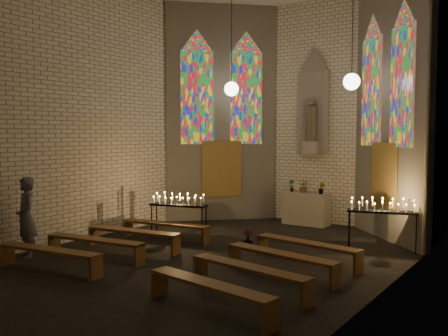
{
  "coord_description": "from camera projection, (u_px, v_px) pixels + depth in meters",
  "views": [
    {
      "loc": [
        6.66,
        -8.68,
        2.85
      ],
      "look_at": [
        -0.17,
        1.19,
        2.01
      ],
      "focal_mm": 40.0,
      "sensor_mm": 36.0,
      "label": 1
    }
  ],
  "objects": [
    {
      "name": "altar",
      "position": [
        306.0,
        209.0,
        15.53
      ],
      "size": [
        1.4,
        0.6,
        1.0
      ],
      "primitive_type": "cube",
      "color": "#ADA38D",
      "rests_on": "ground"
    },
    {
      "name": "pew_right_1",
      "position": [
        281.0,
        257.0,
        9.89
      ],
      "size": [
        2.55,
        0.71,
        0.48
      ],
      "rotation": [
        0.0,
        0.0,
        -0.14
      ],
      "color": "#583919",
      "rests_on": "ground"
    },
    {
      "name": "flower_vase_left",
      "position": [
        292.0,
        185.0,
        15.74
      ],
      "size": [
        0.22,
        0.16,
        0.4
      ],
      "primitive_type": "imported",
      "rotation": [
        0.0,
        0.0,
        -0.07
      ],
      "color": "#4C723F",
      "rests_on": "altar"
    },
    {
      "name": "room",
      "position": [
        274.0,
        101.0,
        13.6
      ],
      "size": [
        8.22,
        12.43,
        7.0
      ],
      "color": "beige",
      "rests_on": "ground"
    },
    {
      "name": "visitor",
      "position": [
        26.0,
        217.0,
        11.41
      ],
      "size": [
        0.79,
        0.65,
        1.86
      ],
      "primitive_type": "imported",
      "rotation": [
        0.0,
        0.0,
        -0.36
      ],
      "color": "#52535D",
      "rests_on": "ground"
    },
    {
      "name": "aisle_flower_pot",
      "position": [
        248.0,
        239.0,
        12.32
      ],
      "size": [
        0.34,
        0.34,
        0.47
      ],
      "primitive_type": "imported",
      "rotation": [
        0.0,
        0.0,
        0.35
      ],
      "color": "#4C723F",
      "rests_on": "ground"
    },
    {
      "name": "pew_left_2",
      "position": [
        95.0,
        242.0,
        11.23
      ],
      "size": [
        2.55,
        0.71,
        0.48
      ],
      "rotation": [
        0.0,
        0.0,
        0.14
      ],
      "color": "#583919",
      "rests_on": "ground"
    },
    {
      "name": "pew_left_0",
      "position": [
        166.0,
        226.0,
        13.19
      ],
      "size": [
        2.55,
        0.71,
        0.48
      ],
      "rotation": [
        0.0,
        0.0,
        0.14
      ],
      "color": "#583919",
      "rests_on": "ground"
    },
    {
      "name": "pew_left_3",
      "position": [
        49.0,
        253.0,
        10.24
      ],
      "size": [
        2.55,
        0.71,
        0.48
      ],
      "rotation": [
        0.0,
        0.0,
        0.14
      ],
      "color": "#583919",
      "rests_on": "ground"
    },
    {
      "name": "flower_vase_right",
      "position": [
        322.0,
        188.0,
        15.09
      ],
      "size": [
        0.21,
        0.17,
        0.36
      ],
      "primitive_type": "imported",
      "rotation": [
        0.0,
        0.0,
        0.05
      ],
      "color": "#4C723F",
      "rests_on": "altar"
    },
    {
      "name": "pew_right_0",
      "position": [
        307.0,
        246.0,
        10.88
      ],
      "size": [
        2.55,
        0.71,
        0.48
      ],
      "rotation": [
        0.0,
        0.0,
        -0.14
      ],
      "color": "#583919",
      "rests_on": "ground"
    },
    {
      "name": "flower_vase_center",
      "position": [
        304.0,
        186.0,
        15.56
      ],
      "size": [
        0.41,
        0.38,
        0.38
      ],
      "primitive_type": "imported",
      "rotation": [
        0.0,
        0.0,
        0.28
      ],
      "color": "#4C723F",
      "rests_on": "altar"
    },
    {
      "name": "votive_stand_right",
      "position": [
        382.0,
        208.0,
        12.08
      ],
      "size": [
        1.69,
        0.84,
        1.21
      ],
      "rotation": [
        0.0,
        0.0,
        0.29
      ],
      "color": "black",
      "rests_on": "ground"
    },
    {
      "name": "floor",
      "position": [
        200.0,
        261.0,
        11.09
      ],
      "size": [
        12.0,
        12.0,
        0.0
      ],
      "primitive_type": "plane",
      "color": "black",
      "rests_on": "ground"
    },
    {
      "name": "pew_left_1",
      "position": [
        133.0,
        234.0,
        12.21
      ],
      "size": [
        2.55,
        0.71,
        0.48
      ],
      "rotation": [
        0.0,
        0.0,
        0.14
      ],
      "color": "#583919",
      "rests_on": "ground"
    },
    {
      "name": "pew_right_3",
      "position": [
        209.0,
        288.0,
        7.92
      ],
      "size": [
        2.55,
        0.71,
        0.48
      ],
      "rotation": [
        0.0,
        0.0,
        -0.14
      ],
      "color": "#583919",
      "rests_on": "ground"
    },
    {
      "name": "votive_stand_left",
      "position": [
        178.0,
        202.0,
        13.44
      ],
      "size": [
        1.63,
        0.77,
        1.16
      ],
      "rotation": [
        0.0,
        0.0,
        0.26
      ],
      "color": "black",
      "rests_on": "ground"
    },
    {
      "name": "pew_right_2",
      "position": [
        249.0,
        271.0,
        8.91
      ],
      "size": [
        2.55,
        0.71,
        0.48
      ],
      "rotation": [
        0.0,
        0.0,
        -0.14
      ],
      "color": "#583919",
      "rests_on": "ground"
    }
  ]
}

